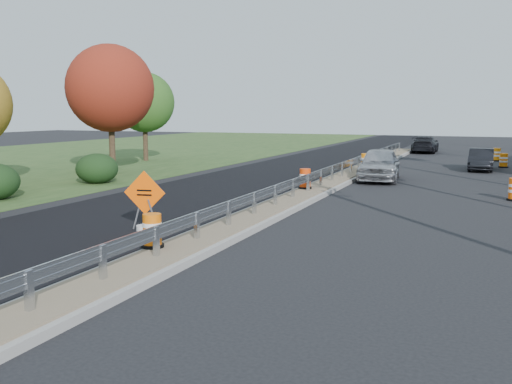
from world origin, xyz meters
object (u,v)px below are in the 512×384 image
at_px(barrel_shoulder_far, 497,155).
at_px(car_silver, 379,164).
at_px(barrel_median_far, 366,162).
at_px(caution_sign, 145,215).
at_px(car_dark_mid, 481,160).
at_px(barrel_median_mid, 305,179).
at_px(barrel_median_near, 152,231).
at_px(barrel_shoulder_mid, 504,161).
at_px(car_dark_far, 425,144).

xyz_separation_m(barrel_shoulder_far, car_silver, (-5.78, -14.79, 0.40)).
bearing_deg(barrel_median_far, caution_sign, -99.38).
xyz_separation_m(barrel_median_far, car_dark_mid, (6.09, 4.82, -0.03)).
height_order(barrel_median_mid, barrel_shoulder_far, barrel_median_mid).
height_order(barrel_median_near, barrel_shoulder_far, barrel_median_near).
distance_m(caution_sign, barrel_shoulder_mid, 27.42).
bearing_deg(car_silver, car_dark_mid, 51.13).
relative_size(barrel_median_far, car_dark_mid, 0.24).
bearing_deg(barrel_median_far, barrel_shoulder_mid, 44.50).
height_order(car_dark_mid, car_dark_far, car_dark_far).
distance_m(caution_sign, car_silver, 16.08).
bearing_deg(caution_sign, barrel_median_mid, 67.84).
relative_size(barrel_median_far, car_dark_far, 0.19).
distance_m(caution_sign, barrel_median_mid, 9.53).
xyz_separation_m(barrel_shoulder_far, car_dark_far, (-5.73, 6.88, 0.27)).
bearing_deg(barrel_median_mid, barrel_median_near, -91.17).
height_order(car_silver, car_dark_far, car_silver).
height_order(barrel_shoulder_far, car_dark_mid, car_dark_mid).
bearing_deg(barrel_shoulder_mid, caution_sign, -112.28).
bearing_deg(car_silver, barrel_median_far, 110.02).
relative_size(barrel_median_mid, barrel_shoulder_far, 0.92).
height_order(barrel_median_mid, car_silver, car_silver).
bearing_deg(car_dark_far, barrel_shoulder_mid, 116.58).
xyz_separation_m(barrel_shoulder_far, car_dark_mid, (-0.94, -7.37, 0.21)).
distance_m(barrel_median_far, car_dark_far, 19.12).
distance_m(barrel_median_mid, car_dark_mid, 15.30).
bearing_deg(barrel_shoulder_far, car_dark_far, 129.79).
relative_size(barrel_median_near, car_dark_mid, 0.21).
xyz_separation_m(caution_sign, barrel_shoulder_far, (10.02, 30.29, -0.01)).
xyz_separation_m(barrel_median_mid, barrel_shoulder_far, (7.89, 21.00, -0.19)).
relative_size(caution_sign, car_dark_far, 0.36).
xyz_separation_m(barrel_shoulder_mid, car_dark_far, (-6.11, 11.79, 0.29)).
xyz_separation_m(caution_sign, car_silver, (4.24, 15.50, 0.39)).
relative_size(barrel_median_near, barrel_median_far, 0.88).
height_order(caution_sign, barrel_median_far, caution_sign).
distance_m(barrel_median_near, car_dark_mid, 26.47).
distance_m(barrel_median_mid, car_silver, 6.57).
height_order(barrel_median_near, car_dark_far, car_dark_far).
distance_m(barrel_shoulder_mid, barrel_shoulder_far, 4.93).
xyz_separation_m(barrel_median_near, car_dark_mid, (7.19, 25.48, 0.03)).
xyz_separation_m(caution_sign, barrel_median_near, (1.89, -2.56, 0.17)).
distance_m(barrel_median_near, barrel_shoulder_far, 33.84).
xyz_separation_m(barrel_shoulder_mid, barrel_shoulder_far, (-0.38, 4.91, 0.01)).
bearing_deg(barrel_shoulder_far, barrel_median_mid, -110.59).
xyz_separation_m(barrel_median_near, car_silver, (2.35, 18.06, 0.22)).
xyz_separation_m(caution_sign, barrel_shoulder_mid, (10.40, 25.38, -0.03)).
distance_m(car_silver, car_dark_mid, 8.86).
distance_m(barrel_median_near, barrel_shoulder_mid, 29.20).
bearing_deg(barrel_median_mid, car_dark_mid, 62.97).
xyz_separation_m(barrel_median_mid, barrel_median_far, (0.86, 8.81, 0.04)).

